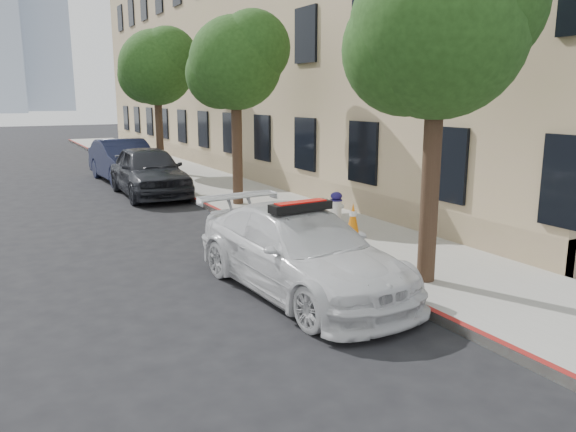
# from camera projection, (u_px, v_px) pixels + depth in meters

# --- Properties ---
(ground) EXTENTS (120.00, 120.00, 0.00)m
(ground) POSITION_uv_depth(u_px,v_px,m) (223.00, 281.00, 10.00)
(ground) COLOR black
(ground) RESTS_ON ground
(sidewalk) EXTENTS (3.20, 50.00, 0.15)m
(sidewalk) POSITION_uv_depth(u_px,v_px,m) (212.00, 185.00, 20.25)
(sidewalk) COLOR gray
(sidewalk) RESTS_ON ground
(curb_strip) EXTENTS (0.12, 50.00, 0.15)m
(curb_strip) POSITION_uv_depth(u_px,v_px,m) (170.00, 189.00, 19.54)
(curb_strip) COLOR maroon
(curb_strip) RESTS_ON ground
(building) EXTENTS (8.00, 36.00, 10.00)m
(building) POSITION_uv_depth(u_px,v_px,m) (283.00, 58.00, 26.13)
(building) COLOR tan
(building) RESTS_ON ground
(tower_right) EXTENTS (14.00, 14.00, 44.00)m
(tower_right) POSITION_uv_depth(u_px,v_px,m) (31.00, 11.00, 125.62)
(tower_right) COLOR #9EA8B7
(tower_right) RESTS_ON ground
(tree_near) EXTENTS (2.92, 2.82, 5.62)m
(tree_near) POSITION_uv_depth(u_px,v_px,m) (441.00, 28.00, 8.74)
(tree_near) COLOR black
(tree_near) RESTS_ON sidewalk
(tree_mid) EXTENTS (2.77, 2.64, 5.43)m
(tree_mid) POSITION_uv_depth(u_px,v_px,m) (237.00, 62.00, 15.64)
(tree_mid) COLOR black
(tree_mid) RESTS_ON sidewalk
(tree_far) EXTENTS (3.10, 3.00, 5.81)m
(tree_far) POSITION_uv_depth(u_px,v_px,m) (157.00, 67.00, 22.47)
(tree_far) COLOR black
(tree_far) RESTS_ON sidewalk
(police_car) EXTENTS (2.28, 4.93, 1.54)m
(police_car) POSITION_uv_depth(u_px,v_px,m) (300.00, 251.00, 9.36)
(police_car) COLOR silver
(police_car) RESTS_ON ground
(parked_car_mid) EXTENTS (2.05, 4.86, 1.64)m
(parked_car_mid) POSITION_uv_depth(u_px,v_px,m) (149.00, 171.00, 18.49)
(parked_car_mid) COLOR black
(parked_car_mid) RESTS_ON ground
(parked_car_far) EXTENTS (1.91, 4.96, 1.61)m
(parked_car_far) POSITION_uv_depth(u_px,v_px,m) (124.00, 161.00, 21.56)
(parked_car_far) COLOR black
(parked_car_far) RESTS_ON ground
(fire_hydrant) EXTENTS (0.37, 0.34, 0.88)m
(fire_hydrant) POSITION_uv_depth(u_px,v_px,m) (336.00, 211.00, 13.27)
(fire_hydrant) COLOR silver
(fire_hydrant) RESTS_ON sidewalk
(traffic_cone) EXTENTS (0.50, 0.50, 0.74)m
(traffic_cone) POSITION_uv_depth(u_px,v_px,m) (353.00, 220.00, 12.60)
(traffic_cone) COLOR black
(traffic_cone) RESTS_ON sidewalk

